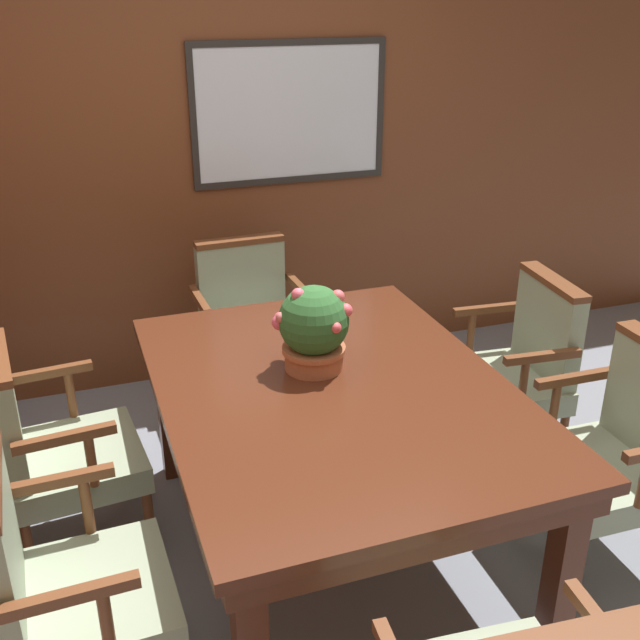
# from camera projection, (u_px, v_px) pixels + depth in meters

# --- Properties ---
(ground_plane) EXTENTS (14.00, 14.00, 0.00)m
(ground_plane) POSITION_uv_depth(u_px,v_px,m) (322.00, 561.00, 3.00)
(ground_plane) COLOR gray
(wall_back) EXTENTS (7.20, 0.08, 2.45)m
(wall_back) POSITION_uv_depth(u_px,v_px,m) (212.00, 165.00, 4.05)
(wall_back) COLOR brown
(wall_back) RESTS_ON ground_plane
(dining_table) EXTENTS (1.26, 1.69, 0.77)m
(dining_table) POSITION_uv_depth(u_px,v_px,m) (333.00, 407.00, 2.79)
(dining_table) COLOR #4C2314
(dining_table) RESTS_ON ground_plane
(chair_left_near) EXTENTS (0.52, 0.58, 0.91)m
(chair_left_near) POSITION_uv_depth(u_px,v_px,m) (59.00, 584.00, 2.21)
(chair_left_near) COLOR brown
(chair_left_near) RESTS_ON ground_plane
(chair_head_far) EXTENTS (0.57, 0.52, 0.91)m
(chair_head_far) POSITION_uv_depth(u_px,v_px,m) (250.00, 322.00, 3.94)
(chair_head_far) COLOR brown
(chair_head_far) RESTS_ON ground_plane
(chair_right_near) EXTENTS (0.52, 0.57, 0.91)m
(chair_right_near) POSITION_uv_depth(u_px,v_px,m) (618.00, 449.00, 2.85)
(chair_right_near) COLOR brown
(chair_right_near) RESTS_ON ground_plane
(chair_left_far) EXTENTS (0.55, 0.59, 0.91)m
(chair_left_far) POSITION_uv_depth(u_px,v_px,m) (52.00, 445.00, 2.88)
(chair_left_far) COLOR brown
(chair_left_far) RESTS_ON ground_plane
(chair_right_far) EXTENTS (0.55, 0.59, 0.91)m
(chair_right_far) POSITION_uv_depth(u_px,v_px,m) (516.00, 365.00, 3.49)
(chair_right_far) COLOR brown
(chair_right_far) RESTS_ON ground_plane
(potted_plant) EXTENTS (0.29, 0.29, 0.34)m
(potted_plant) POSITION_uv_depth(u_px,v_px,m) (314.00, 328.00, 2.81)
(potted_plant) COLOR #B2603D
(potted_plant) RESTS_ON dining_table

